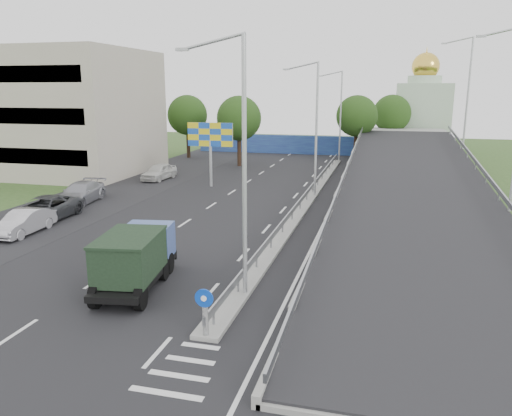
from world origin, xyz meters
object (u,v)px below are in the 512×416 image
(dump_truck, at_px, (136,256))
(parked_car_d, at_px, (80,193))
(sign_bollard, at_px, (205,312))
(church, at_px, (422,111))
(lamp_post_mid, at_px, (314,122))
(parked_car_e, at_px, (159,172))
(parked_car_b, at_px, (24,222))
(billboard, at_px, (210,138))
(lamp_post_far, at_px, (339,111))
(lamp_post_near, at_px, (240,155))
(parked_car_c, at_px, (44,209))

(dump_truck, relative_size, parked_car_d, 1.13)
(sign_bollard, relative_size, church, 0.12)
(lamp_post_mid, relative_size, parked_car_e, 2.26)
(parked_car_b, relative_size, parked_car_d, 0.82)
(sign_bollard, bearing_deg, parked_car_d, 133.11)
(billboard, height_order, parked_car_b, billboard)
(lamp_post_far, height_order, parked_car_b, lamp_post_far)
(lamp_post_mid, height_order, parked_car_e, lamp_post_mid)
(lamp_post_near, relative_size, parked_car_e, 2.26)
(sign_bollard, height_order, lamp_post_mid, lamp_post_mid)
(lamp_post_far, bearing_deg, billboard, -116.84)
(billboard, distance_m, dump_truck, 22.79)
(sign_bollard, bearing_deg, parked_car_b, 147.59)
(lamp_post_far, bearing_deg, dump_truck, -96.48)
(lamp_post_near, bearing_deg, parked_car_e, 121.93)
(lamp_post_mid, distance_m, dump_truck, 21.13)
(sign_bollard, xyz_separation_m, parked_car_d, (-16.23, 17.33, -0.27))
(sign_bollard, relative_size, parked_car_e, 0.37)
(sign_bollard, height_order, parked_car_e, sign_bollard)
(lamp_post_near, xyz_separation_m, dump_truck, (-4.56, -0.15, -4.43))
(billboard, distance_m, parked_car_b, 17.80)
(lamp_post_mid, bearing_deg, lamp_post_far, 90.00)
(sign_bollard, relative_size, dump_truck, 0.28)
(billboard, height_order, parked_car_c, billboard)
(lamp_post_mid, xyz_separation_m, dump_truck, (-4.56, -20.15, -4.43))
(dump_truck, height_order, parked_car_d, dump_truck)
(billboard, relative_size, parked_car_b, 1.28)
(lamp_post_mid, xyz_separation_m, parked_car_d, (-16.33, -6.50, -5.05))
(lamp_post_near, bearing_deg, billboard, 112.49)
(dump_truck, xyz_separation_m, parked_car_c, (-10.97, 8.49, -0.61))
(parked_car_d, bearing_deg, parked_car_c, -87.67)
(dump_truck, bearing_deg, lamp_post_mid, 68.45)
(parked_car_b, bearing_deg, parked_car_d, 99.29)
(church, distance_m, dump_truck, 56.18)
(parked_car_d, bearing_deg, lamp_post_mid, 15.16)
(billboard, xyz_separation_m, parked_car_e, (-5.85, 2.00, -3.43))
(church, distance_m, parked_car_b, 54.62)
(lamp_post_far, distance_m, dump_truck, 40.65)
(lamp_post_far, bearing_deg, parked_car_d, -121.65)
(dump_truck, xyz_separation_m, parked_car_b, (-10.21, 5.64, -0.67))
(billboard, bearing_deg, parked_car_b, -108.92)
(parked_car_b, distance_m, parked_car_c, 2.95)
(parked_car_e, bearing_deg, lamp_post_far, 51.30)
(parked_car_c, height_order, parked_car_d, parked_car_c)
(dump_truck, height_order, parked_car_c, dump_truck)
(sign_bollard, relative_size, lamp_post_mid, 0.17)
(parked_car_d, bearing_deg, dump_truck, -55.76)
(parked_car_e, bearing_deg, church, 54.73)
(lamp_post_mid, relative_size, parked_car_c, 1.81)
(parked_car_c, bearing_deg, dump_truck, -40.51)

